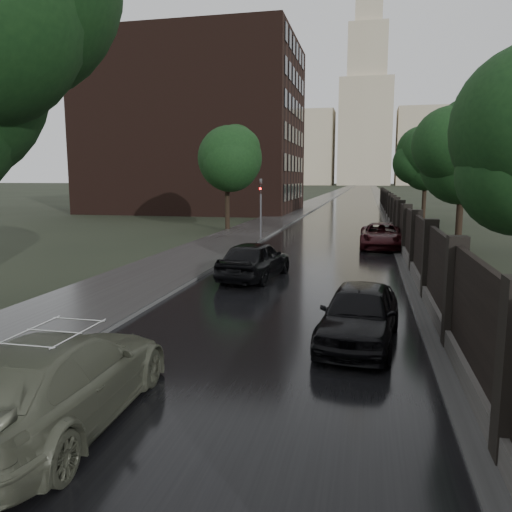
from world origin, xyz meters
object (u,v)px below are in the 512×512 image
Objects in this scene: tree_right_b at (463,161)px; tree_left_far at (227,162)px; traffic_light at (261,203)px; hatchback_left at (255,260)px; tree_right_c at (426,168)px; car_right_far at (381,236)px; volga_sedan at (58,380)px; car_right_near at (359,314)px.

tree_left_far is at bearing 152.70° from tree_right_b.
tree_left_far is at bearing 126.47° from traffic_light.
hatchback_left is at bearing -133.11° from tree_right_b.
car_right_far is at bearing -103.14° from tree_right_c.
volga_sedan is (2.00, -25.33, -1.63)m from traffic_light.
tree_left_far is 1.05× the size of tree_right_b.
tree_left_far reaches higher than tree_right_b.
car_right_far is (-4.10, 0.44, -4.22)m from tree_right_b.
car_right_near is at bearing -93.20° from car_right_far.
hatchback_left is 11.61m from car_right_far.
car_right_near is (-5.07, -17.09, -4.21)m from tree_right_b.
car_right_far is (-4.10, -17.56, -4.22)m from tree_right_c.
hatchback_left reaches higher than car_right_far.
tree_left_far is 6.84m from traffic_light.
volga_sedan is (-9.80, -40.34, -4.18)m from tree_right_c.
car_right_far is at bearing 92.86° from car_right_near.
car_right_near is (6.73, -20.08, -1.66)m from traffic_light.
car_right_far is (5.70, 22.78, -0.04)m from volga_sedan.
car_right_far is at bearing -108.64° from hatchback_left.
traffic_light is at bearing -71.09° from hatchback_left.
tree_right_c reaches higher than car_right_near.
car_right_far is at bearing -18.34° from traffic_light.
tree_right_b is 12.44m from traffic_light.
tree_left_far reaches higher than traffic_light.
tree_left_far is at bearing -62.96° from hatchback_left.
traffic_light is (-11.80, -15.01, -2.55)m from tree_right_c.
car_right_near is (10.43, -25.09, -4.50)m from tree_left_far.
traffic_light is at bearing -88.82° from volga_sedan.
tree_right_b is at bearing -125.14° from hatchback_left.
hatchback_left is 0.89× the size of car_right_far.
traffic_light is 0.77× the size of car_right_far.
tree_left_far is 19.49m from hatchback_left.
tree_left_far reaches higher than hatchback_left.
tree_left_far is 1.40× the size of volga_sedan.
tree_right_c is at bearing 90.00° from tree_right_b.
tree_left_far reaches higher than volga_sedan.
tree_left_far is 18.45m from tree_right_c.
car_right_far is at bearing -107.38° from volga_sedan.
traffic_light is at bearing -128.18° from tree_right_c.
tree_right_c is 41.72m from volga_sedan.
hatchback_left is 8.31m from car_right_near.
car_right_far is at bearing -33.54° from tree_left_far.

